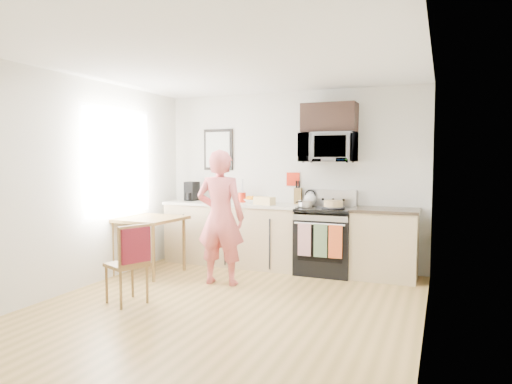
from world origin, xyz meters
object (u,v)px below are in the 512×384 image
at_px(dining_table, 149,224).
at_px(cake, 333,204).
at_px(range, 325,242).
at_px(microwave, 328,148).
at_px(person, 220,217).
at_px(chair, 132,254).

relative_size(dining_table, cake, 2.66).
height_order(range, dining_table, range).
relative_size(range, microwave, 1.53).
height_order(person, cake, person).
bearing_deg(dining_table, cake, 21.12).
bearing_deg(chair, dining_table, 141.41).
distance_m(microwave, person, 1.84).
bearing_deg(cake, dining_table, -158.88).
relative_size(microwave, dining_table, 0.90).
distance_m(microwave, dining_table, 2.73).
bearing_deg(chair, microwave, 78.38).
relative_size(range, dining_table, 1.38).
bearing_deg(chair, range, 77.14).
xyz_separation_m(microwave, person, (-1.11, -1.16, -0.90)).
relative_size(person, chair, 1.93).
xyz_separation_m(dining_table, cake, (2.39, 0.92, 0.28)).
relative_size(range, cake, 3.68).
bearing_deg(range, chair, -125.72).
xyz_separation_m(range, cake, (0.11, -0.03, 0.54)).
distance_m(range, chair, 2.73).
relative_size(microwave, person, 0.44).
height_order(microwave, person, microwave).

